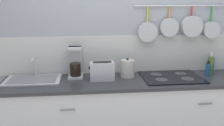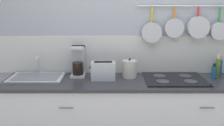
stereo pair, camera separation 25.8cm
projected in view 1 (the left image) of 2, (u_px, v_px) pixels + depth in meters
The scene contains 11 objects.
wall_back at pixel (129, 39), 2.87m from camera, with size 7.20×0.16×2.60m.
cabinet_base at pixel (133, 119), 2.76m from camera, with size 2.72×0.56×0.85m.
countertop at pixel (133, 81), 2.65m from camera, with size 2.76×0.58×0.03m.
sink_basin at pixel (33, 79), 2.63m from camera, with size 0.57×0.37×0.22m.
coffee_maker at pixel (75, 64), 2.74m from camera, with size 0.16×0.20×0.33m.
toaster at pixel (102, 71), 2.62m from camera, with size 0.27×0.13×0.20m.
kettle at pixel (127, 68), 2.74m from camera, with size 0.16×0.16×0.21m.
cooktop at pixel (171, 77), 2.72m from camera, with size 0.63×0.49×0.01m.
bottle_dish_soap at pixel (208, 69), 2.77m from camera, with size 0.05×0.05×0.17m.
bottle_vinegar at pixel (211, 65), 2.82m from camera, with size 0.05×0.05×0.25m.
bottle_olive_oil at pixel (211, 64), 2.96m from camera, with size 0.07×0.07×0.20m.
Camera 1 is at (-0.50, -2.49, 1.71)m, focal length 40.00 mm.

